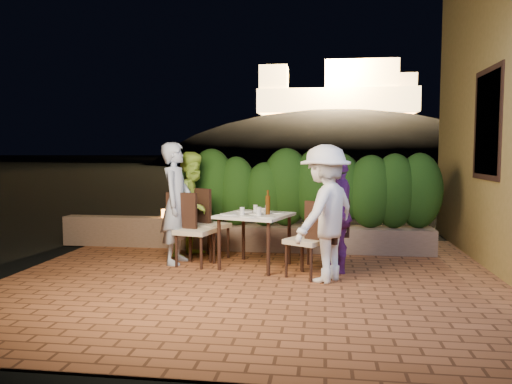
% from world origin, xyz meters
% --- Properties ---
extents(ground, '(400.00, 400.00, 0.00)m').
position_xyz_m(ground, '(0.00, 0.00, -0.02)').
color(ground, black).
rests_on(ground, ground).
extents(terrace_floor, '(7.00, 6.00, 0.15)m').
position_xyz_m(terrace_floor, '(0.00, 0.50, -0.07)').
color(terrace_floor, brown).
rests_on(terrace_floor, ground).
extents(window_pane, '(0.08, 1.00, 1.40)m').
position_xyz_m(window_pane, '(2.82, 1.50, 2.00)').
color(window_pane, black).
rests_on(window_pane, building_wall).
extents(window_frame, '(0.06, 1.15, 1.55)m').
position_xyz_m(window_frame, '(2.81, 1.50, 2.00)').
color(window_frame, black).
rests_on(window_frame, building_wall).
extents(planter, '(4.20, 0.55, 0.40)m').
position_xyz_m(planter, '(0.20, 2.30, 0.20)').
color(planter, '#79604D').
rests_on(planter, ground).
extents(hedge, '(4.00, 0.70, 1.10)m').
position_xyz_m(hedge, '(0.20, 2.30, 0.95)').
color(hedge, '#16370E').
rests_on(hedge, planter).
extents(parapet, '(2.20, 0.30, 0.50)m').
position_xyz_m(parapet, '(-2.80, 2.30, 0.25)').
color(parapet, '#79604D').
rests_on(parapet, ground).
extents(hill, '(52.00, 40.00, 22.00)m').
position_xyz_m(hill, '(2.00, 60.00, -4.00)').
color(hill, black).
rests_on(hill, ground).
extents(fortress, '(26.00, 8.00, 8.00)m').
position_xyz_m(fortress, '(2.00, 60.00, 10.50)').
color(fortress, '#FFCC7A').
rests_on(fortress, hill).
extents(dining_table, '(1.12, 1.12, 0.75)m').
position_xyz_m(dining_table, '(-0.39, 1.01, 0.38)').
color(dining_table, white).
rests_on(dining_table, ground).
extents(plate_nw, '(0.23, 0.23, 0.01)m').
position_xyz_m(plate_nw, '(-0.75, 0.89, 0.76)').
color(plate_nw, white).
rests_on(plate_nw, dining_table).
extents(plate_sw, '(0.24, 0.24, 0.01)m').
position_xyz_m(plate_sw, '(-0.58, 1.28, 0.76)').
color(plate_sw, white).
rests_on(plate_sw, dining_table).
extents(plate_ne, '(0.23, 0.23, 0.01)m').
position_xyz_m(plate_ne, '(-0.20, 0.68, 0.76)').
color(plate_ne, white).
rests_on(plate_ne, dining_table).
extents(plate_se, '(0.21, 0.21, 0.01)m').
position_xyz_m(plate_se, '(-0.09, 1.16, 0.76)').
color(plate_se, white).
rests_on(plate_se, dining_table).
extents(plate_centre, '(0.20, 0.20, 0.01)m').
position_xyz_m(plate_centre, '(-0.37, 1.01, 0.76)').
color(plate_centre, white).
rests_on(plate_centre, dining_table).
extents(plate_front, '(0.21, 0.21, 0.01)m').
position_xyz_m(plate_front, '(-0.46, 0.72, 0.76)').
color(plate_front, white).
rests_on(plate_front, dining_table).
extents(glass_nw, '(0.06, 0.06, 0.11)m').
position_xyz_m(glass_nw, '(-0.55, 0.86, 0.81)').
color(glass_nw, silver).
rests_on(glass_nw, dining_table).
extents(glass_sw, '(0.06, 0.06, 0.11)m').
position_xyz_m(glass_sw, '(-0.41, 1.22, 0.80)').
color(glass_sw, silver).
rests_on(glass_sw, dining_table).
extents(glass_ne, '(0.07, 0.07, 0.12)m').
position_xyz_m(glass_ne, '(-0.32, 0.84, 0.81)').
color(glass_ne, silver).
rests_on(glass_ne, dining_table).
extents(glass_se, '(0.07, 0.07, 0.11)m').
position_xyz_m(glass_se, '(-0.23, 1.13, 0.81)').
color(glass_se, silver).
rests_on(glass_se, dining_table).
extents(beer_bottle, '(0.07, 0.07, 0.34)m').
position_xyz_m(beer_bottle, '(-0.21, 0.98, 0.92)').
color(beer_bottle, '#4A290C').
rests_on(beer_bottle, dining_table).
extents(bowl, '(0.19, 0.19, 0.04)m').
position_xyz_m(bowl, '(-0.35, 1.31, 0.77)').
color(bowl, white).
rests_on(bowl, dining_table).
extents(chair_left_front, '(0.58, 0.58, 1.03)m').
position_xyz_m(chair_left_front, '(-1.25, 1.00, 0.52)').
color(chair_left_front, black).
rests_on(chair_left_front, ground).
extents(chair_left_back, '(0.67, 0.67, 1.06)m').
position_xyz_m(chair_left_back, '(-1.15, 1.47, 0.53)').
color(chair_left_back, black).
rests_on(chair_left_back, ground).
extents(chair_right_front, '(0.63, 0.63, 0.99)m').
position_xyz_m(chair_right_front, '(0.34, 0.55, 0.50)').
color(chair_right_front, black).
rests_on(chair_right_front, ground).
extents(chair_right_back, '(0.53, 0.53, 0.97)m').
position_xyz_m(chair_right_back, '(0.48, 1.03, 0.48)').
color(chair_right_back, black).
rests_on(chair_right_back, ground).
extents(diner_blue, '(0.45, 0.66, 1.75)m').
position_xyz_m(diner_blue, '(-1.55, 1.11, 0.88)').
color(diner_blue, '#9FB0CC').
rests_on(diner_blue, ground).
extents(diner_green, '(0.86, 0.96, 1.61)m').
position_xyz_m(diner_green, '(-1.44, 1.63, 0.81)').
color(diner_green, '#AEDF45').
rests_on(diner_green, ground).
extents(diner_white, '(1.12, 1.27, 1.70)m').
position_xyz_m(diner_white, '(0.58, 0.38, 0.85)').
color(diner_white, white).
rests_on(diner_white, ground).
extents(diner_purple, '(0.45, 0.93, 1.55)m').
position_xyz_m(diner_purple, '(0.75, 0.90, 0.78)').
color(diner_purple, '#6E297B').
rests_on(diner_purple, ground).
extents(parapet_lamp, '(0.10, 0.10, 0.14)m').
position_xyz_m(parapet_lamp, '(-2.13, 2.30, 0.57)').
color(parapet_lamp, orange).
rests_on(parapet_lamp, parapet).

